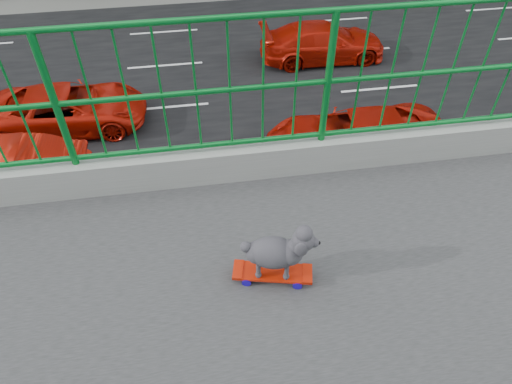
{
  "coord_description": "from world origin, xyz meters",
  "views": [
    {
      "loc": [
        1.63,
        0.97,
        9.76
      ],
      "look_at": [
        -1.35,
        1.44,
        6.81
      ],
      "focal_mm": 33.2,
      "sensor_mm": 36.0,
      "label": 1
    }
  ],
  "objects_px": {
    "car_2": "(68,108)",
    "car_5": "(137,250)",
    "car_1": "(0,175)",
    "car_3": "(323,42)",
    "poodle": "(278,251)",
    "car_6": "(356,140)",
    "skateboard": "(272,273)"
  },
  "relations": [
    {
      "from": "car_3",
      "to": "car_5",
      "type": "distance_m",
      "value": 11.99
    },
    {
      "from": "car_5",
      "to": "car_2",
      "type": "bearing_deg",
      "value": -159.29
    },
    {
      "from": "car_2",
      "to": "car_3",
      "type": "bearing_deg",
      "value": -71.56
    },
    {
      "from": "car_2",
      "to": "car_5",
      "type": "height_order",
      "value": "car_2"
    },
    {
      "from": "poodle",
      "to": "car_2",
      "type": "relative_size",
      "value": 0.1
    },
    {
      "from": "skateboard",
      "to": "car_5",
      "type": "height_order",
      "value": "skateboard"
    },
    {
      "from": "skateboard",
      "to": "poodle",
      "type": "relative_size",
      "value": 1.12
    },
    {
      "from": "car_2",
      "to": "skateboard",
      "type": "bearing_deg",
      "value": -159.28
    },
    {
      "from": "poodle",
      "to": "car_3",
      "type": "height_order",
      "value": "poodle"
    },
    {
      "from": "car_6",
      "to": "car_5",
      "type": "bearing_deg",
      "value": -63.95
    },
    {
      "from": "poodle",
      "to": "car_1",
      "type": "relative_size",
      "value": 0.11
    },
    {
      "from": "car_1",
      "to": "car_5",
      "type": "distance_m",
      "value": 5.01
    },
    {
      "from": "skateboard",
      "to": "car_5",
      "type": "relative_size",
      "value": 0.14
    },
    {
      "from": "car_2",
      "to": "car_6",
      "type": "relative_size",
      "value": 0.91
    },
    {
      "from": "skateboard",
      "to": "car_3",
      "type": "bearing_deg",
      "value": 174.94
    },
    {
      "from": "poodle",
      "to": "skateboard",
      "type": "bearing_deg",
      "value": -90.0
    },
    {
      "from": "poodle",
      "to": "car_6",
      "type": "height_order",
      "value": "poodle"
    },
    {
      "from": "poodle",
      "to": "car_6",
      "type": "distance_m",
      "value": 11.88
    },
    {
      "from": "car_1",
      "to": "car_2",
      "type": "height_order",
      "value": "car_1"
    },
    {
      "from": "car_2",
      "to": "car_3",
      "type": "relative_size",
      "value": 1.02
    },
    {
      "from": "car_1",
      "to": "skateboard",
      "type": "bearing_deg",
      "value": 34.02
    },
    {
      "from": "skateboard",
      "to": "car_2",
      "type": "distance_m",
      "value": 14.42
    },
    {
      "from": "car_3",
      "to": "car_6",
      "type": "distance_m",
      "value": 6.43
    },
    {
      "from": "poodle",
      "to": "car_1",
      "type": "height_order",
      "value": "poodle"
    },
    {
      "from": "poodle",
      "to": "car_2",
      "type": "bearing_deg",
      "value": -146.1
    },
    {
      "from": "poodle",
      "to": "car_1",
      "type": "distance_m",
      "value": 12.59
    },
    {
      "from": "car_1",
      "to": "car_2",
      "type": "bearing_deg",
      "value": 155.88
    },
    {
      "from": "poodle",
      "to": "car_5",
      "type": "height_order",
      "value": "poodle"
    },
    {
      "from": "car_2",
      "to": "car_5",
      "type": "relative_size",
      "value": 1.29
    },
    {
      "from": "car_1",
      "to": "car_5",
      "type": "height_order",
      "value": "car_1"
    },
    {
      "from": "car_5",
      "to": "skateboard",
      "type": "bearing_deg",
      "value": 20.74
    },
    {
      "from": "skateboard",
      "to": "car_3",
      "type": "height_order",
      "value": "skateboard"
    }
  ]
}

